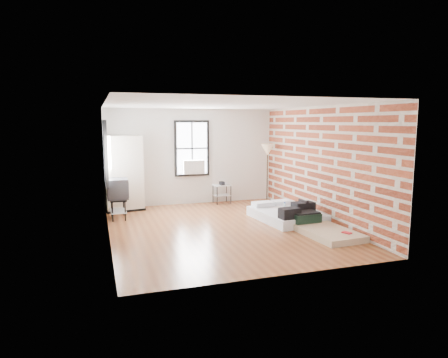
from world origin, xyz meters
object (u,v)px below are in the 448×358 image
object	(u,v)px
mattress_bare	(319,228)
tv_stand	(118,190)
side_table	(222,189)
wardrobe	(123,174)
floor_lamp	(268,153)
mattress_main	(287,214)

from	to	relation	value
mattress_bare	tv_stand	size ratio (longest dim) A/B	1.79
mattress_bare	side_table	distance (m)	3.89
wardrobe	floor_lamp	bearing A→B (deg)	-11.88
wardrobe	mattress_main	bearing A→B (deg)	-40.54
mattress_main	mattress_bare	bearing A→B (deg)	-87.68
floor_lamp	tv_stand	world-z (taller)	floor_lamp
wardrobe	side_table	world-z (taller)	wardrobe
side_table	floor_lamp	size ratio (longest dim) A/B	0.37
wardrobe	tv_stand	xyz separation A→B (m)	(-0.21, -0.94, -0.29)
mattress_main	mattress_bare	world-z (taller)	mattress_main
mattress_main	tv_stand	size ratio (longest dim) A/B	1.89
mattress_bare	floor_lamp	world-z (taller)	floor_lamp
wardrobe	side_table	distance (m)	2.91
mattress_main	floor_lamp	size ratio (longest dim) A/B	1.08
mattress_bare	wardrobe	world-z (taller)	wardrobe
mattress_bare	tv_stand	world-z (taller)	tv_stand
wardrobe	side_table	xyz separation A→B (m)	(2.85, 0.07, -0.58)
wardrobe	side_table	size ratio (longest dim) A/B	3.11
mattress_main	floor_lamp	xyz separation A→B (m)	(0.40, 2.12, 1.36)
mattress_main	tv_stand	bearing A→B (deg)	153.98
tv_stand	side_table	bearing A→B (deg)	18.58
mattress_bare	floor_lamp	size ratio (longest dim) A/B	1.03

